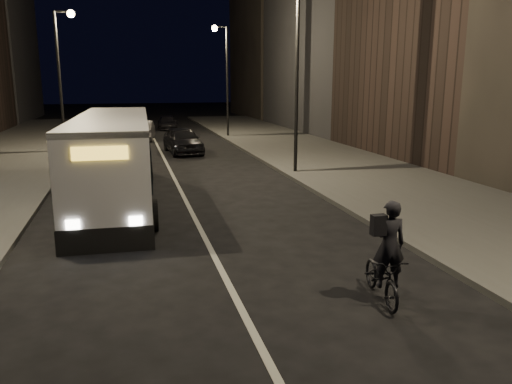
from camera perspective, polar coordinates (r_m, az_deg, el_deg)
ground at (r=10.92m, az=-3.06°, el=-10.69°), size 180.00×180.00×0.00m
sidewalk_right at (r=26.37m, az=9.06°, el=3.23°), size 7.00×70.00×0.16m
streetlight_right_mid at (r=23.04m, az=4.08°, el=15.20°), size 1.20×0.44×8.12m
streetlight_right_far at (r=38.54m, az=-3.72°, el=14.17°), size 1.20×0.44×8.12m
streetlight_left_far at (r=32.03m, az=-21.19°, el=13.69°), size 1.20×0.44×8.12m
city_bus at (r=18.61m, az=-15.91°, el=4.02°), size 2.99×11.58×3.10m
cyclist_on_bicycle at (r=10.31m, az=14.42°, el=-8.35°), size 0.91×1.90×2.10m
car_near at (r=30.61m, az=-8.37°, el=5.89°), size 2.30×4.80×1.58m
car_mid at (r=37.92m, az=-12.83°, el=6.90°), size 2.02×4.57×1.46m
car_far at (r=45.98m, az=-10.08°, el=7.80°), size 1.74×4.07×1.17m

